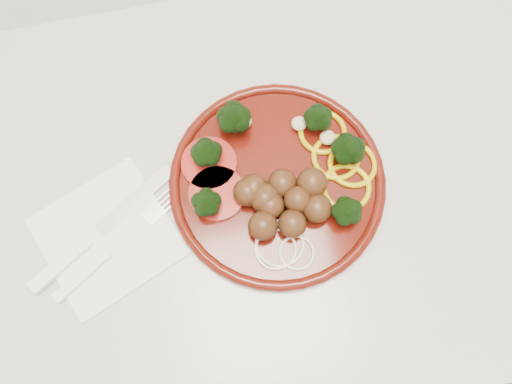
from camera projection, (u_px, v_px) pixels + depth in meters
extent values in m
cube|color=beige|center=(242.00, 251.00, 1.09)|extent=(2.40, 0.60, 0.87)
cube|color=#B4B0AA|center=(233.00, 191.00, 0.66)|extent=(2.40, 0.60, 0.03)
cylinder|color=#430C06|center=(277.00, 183.00, 0.64)|extent=(0.28, 0.28, 0.01)
torus|color=#430C06|center=(277.00, 182.00, 0.63)|extent=(0.28, 0.28, 0.01)
sphere|color=#4F2A13|center=(292.00, 223.00, 0.60)|extent=(0.04, 0.04, 0.04)
sphere|color=#4F2A13|center=(317.00, 208.00, 0.61)|extent=(0.04, 0.04, 0.04)
sphere|color=#4F2A13|center=(282.00, 183.00, 0.61)|extent=(0.04, 0.04, 0.04)
sphere|color=#4F2A13|center=(311.00, 184.00, 0.61)|extent=(0.04, 0.04, 0.04)
sphere|color=#4F2A13|center=(297.00, 201.00, 0.61)|extent=(0.04, 0.04, 0.04)
sphere|color=#4F2A13|center=(271.00, 205.00, 0.61)|extent=(0.04, 0.04, 0.04)
sphere|color=#4F2A13|center=(263.00, 226.00, 0.60)|extent=(0.04, 0.04, 0.04)
sphere|color=#4F2A13|center=(247.00, 192.00, 0.61)|extent=(0.04, 0.04, 0.04)
sphere|color=#4F2A13|center=(265.00, 198.00, 0.61)|extent=(0.04, 0.04, 0.04)
sphere|color=#4F2A13|center=(253.00, 188.00, 0.61)|extent=(0.04, 0.04, 0.04)
torus|color=#BE9F07|center=(336.00, 157.00, 0.64)|extent=(0.06, 0.06, 0.01)
torus|color=#BE9F07|center=(346.00, 187.00, 0.63)|extent=(0.06, 0.06, 0.01)
torus|color=#BE9F07|center=(322.00, 132.00, 0.65)|extent=(0.06, 0.06, 0.01)
torus|color=#BE9F07|center=(352.00, 164.00, 0.64)|extent=(0.06, 0.06, 0.01)
cylinder|color=#720A07|center=(209.00, 163.00, 0.64)|extent=(0.07, 0.07, 0.01)
cylinder|color=#720A07|center=(217.00, 194.00, 0.63)|extent=(0.07, 0.07, 0.01)
torus|color=beige|center=(276.00, 249.00, 0.61)|extent=(0.05, 0.05, 0.00)
torus|color=beige|center=(297.00, 253.00, 0.61)|extent=(0.04, 0.04, 0.00)
torus|color=beige|center=(280.00, 243.00, 0.61)|extent=(0.06, 0.06, 0.00)
ellipsoid|color=#C6B793|center=(299.00, 124.00, 0.65)|extent=(0.02, 0.02, 0.01)
ellipsoid|color=#C6B793|center=(244.00, 121.00, 0.65)|extent=(0.02, 0.02, 0.01)
ellipsoid|color=#C6B793|center=(327.00, 138.00, 0.64)|extent=(0.02, 0.02, 0.01)
cube|color=white|center=(107.00, 237.00, 0.62)|extent=(0.20, 0.20, 0.00)
cube|color=silver|center=(135.00, 200.00, 0.63)|extent=(0.11, 0.08, 0.00)
cube|color=white|center=(61.00, 264.00, 0.61)|extent=(0.08, 0.06, 0.01)
cube|color=white|center=(82.00, 275.00, 0.60)|extent=(0.08, 0.05, 0.01)
cube|color=silver|center=(153.00, 213.00, 0.63)|extent=(0.03, 0.03, 0.00)
cube|color=silver|center=(173.00, 204.00, 0.63)|extent=(0.03, 0.02, 0.00)
cube|color=silver|center=(170.00, 201.00, 0.63)|extent=(0.03, 0.02, 0.00)
cube|color=silver|center=(167.00, 198.00, 0.64)|extent=(0.03, 0.02, 0.00)
cube|color=silver|center=(164.00, 194.00, 0.64)|extent=(0.03, 0.02, 0.00)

